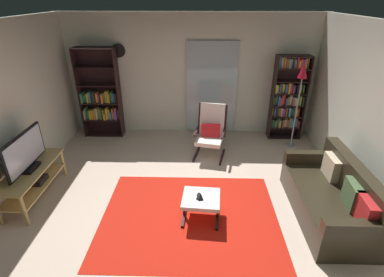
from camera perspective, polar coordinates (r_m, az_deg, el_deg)
ground_plane at (r=4.44m, az=-1.37°, el=-14.29°), size 7.02×7.02×0.00m
wall_back at (r=6.45m, az=-0.23°, el=12.21°), size 5.60×0.06×2.60m
glass_door_panel at (r=6.46m, az=3.87°, el=9.86°), size 1.10×0.01×2.00m
area_rug at (r=4.35m, az=-0.46°, el=-15.17°), size 2.54×2.00×0.01m
tv_stand at (r=5.15m, az=-28.88°, el=-6.90°), size 0.48×1.35×0.52m
television at (r=4.93m, az=-30.04°, el=-2.51°), size 0.20×0.98×0.58m
bookshelf_near_tv at (r=6.69m, az=-17.60°, el=7.57°), size 0.86×0.30×1.95m
bookshelf_near_sofa at (r=6.56m, az=18.37°, el=7.60°), size 0.70×0.30×1.81m
leather_sofa at (r=4.63m, az=25.84°, el=-10.50°), size 0.81×1.76×0.84m
lounge_armchair at (r=5.64m, az=3.74°, el=1.73°), size 0.68×0.75×1.02m
ottoman at (r=4.15m, az=1.80°, el=-12.21°), size 0.55×0.52×0.37m
tv_remote at (r=4.11m, az=1.27°, el=-11.33°), size 0.06×0.15×0.02m
cell_phone at (r=4.09m, az=1.57°, el=-11.56°), size 0.10×0.15×0.01m
floor_lamp_by_shelf at (r=6.06m, az=20.79°, el=10.44°), size 0.22×0.22×1.74m
wall_clock at (r=6.49m, az=-14.30°, el=16.48°), size 0.29×0.03×0.29m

